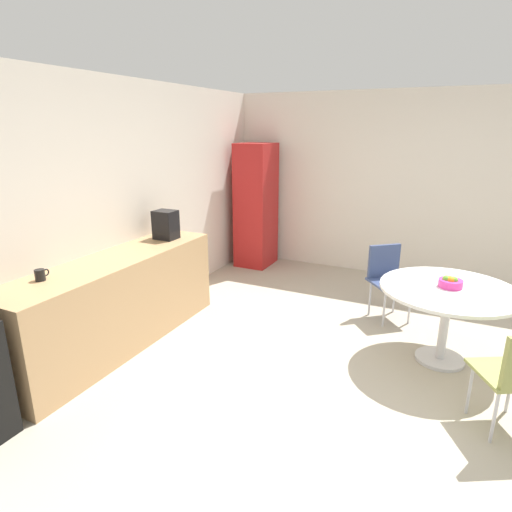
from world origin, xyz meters
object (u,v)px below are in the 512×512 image
at_px(chair_navy, 387,273).
at_px(mug_white, 162,235).
at_px(locker_cabinet, 256,206).
at_px(fruit_bowl, 450,282).
at_px(round_table, 448,300).
at_px(coffee_maker, 166,225).
at_px(mug_green, 40,275).

xyz_separation_m(chair_navy, mug_white, (-1.02, 2.32, 0.43)).
distance_m(chair_navy, mug_white, 2.57).
height_order(locker_cabinet, mug_white, locker_cabinet).
distance_m(fruit_bowl, mug_white, 2.99).
bearing_deg(fruit_bowl, round_table, 177.43).
distance_m(chair_navy, coffee_maker, 2.55).
xyz_separation_m(chair_navy, coffee_maker, (-0.99, 2.29, 0.54)).
xyz_separation_m(locker_cabinet, round_table, (-1.92, -2.83, -0.33)).
relative_size(round_table, mug_green, 9.30).
relative_size(locker_cabinet, fruit_bowl, 9.12).
xyz_separation_m(locker_cabinet, mug_white, (-2.15, 0.13, 0.01)).
xyz_separation_m(round_table, fruit_bowl, (0.02, -0.00, 0.17)).
height_order(round_table, chair_navy, chair_navy).
relative_size(locker_cabinet, round_table, 1.56).
height_order(round_table, fruit_bowl, fruit_bowl).
height_order(locker_cabinet, mug_green, locker_cabinet).
distance_m(fruit_bowl, mug_green, 3.51).
bearing_deg(chair_navy, round_table, -140.60).
bearing_deg(chair_navy, mug_green, 136.78).
bearing_deg(locker_cabinet, fruit_bowl, -123.87).
distance_m(round_table, fruit_bowl, 0.17).
height_order(round_table, coffee_maker, coffee_maker).
height_order(chair_navy, mug_green, mug_green).
distance_m(locker_cabinet, chair_navy, 2.50).
relative_size(mug_white, mug_green, 1.00).
bearing_deg(mug_white, round_table, -85.57).
relative_size(chair_navy, coffee_maker, 2.59).
bearing_deg(mug_white, fruit_bowl, -85.25).
relative_size(mug_white, coffee_maker, 0.40).
bearing_deg(locker_cabinet, round_table, -124.11).
distance_m(locker_cabinet, fruit_bowl, 3.42).
distance_m(round_table, coffee_maker, 2.98).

